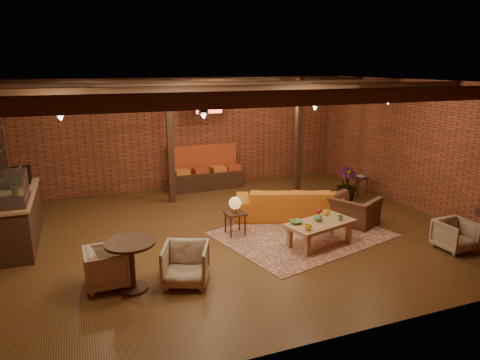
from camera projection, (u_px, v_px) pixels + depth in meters
name	position (u px, v px, depth m)	size (l,w,h in m)	color
floor	(225.00, 233.00, 9.27)	(10.00, 10.00, 0.00)	#371E0D
ceiling	(224.00, 82.00, 8.44)	(10.00, 8.00, 0.02)	black
wall_back	(181.00, 133.00, 12.46)	(10.00, 0.02, 3.20)	brown
wall_front	(329.00, 228.00, 5.24)	(10.00, 0.02, 3.20)	brown
wall_right	(416.00, 146.00, 10.56)	(0.02, 8.00, 3.20)	brown
ceiling_beams	(224.00, 88.00, 8.47)	(9.80, 6.40, 0.22)	black
ceiling_pipe	(202.00, 95.00, 9.97)	(0.12, 0.12, 9.60)	black
post_left	(170.00, 143.00, 11.00)	(0.16, 0.16, 3.20)	black
post_right	(299.00, 138.00, 11.62)	(0.16, 0.16, 3.20)	black
service_counter	(15.00, 206.00, 8.56)	(0.80, 2.50, 1.60)	black
plant_counter	(19.00, 183.00, 8.67)	(0.35, 0.39, 0.30)	#337F33
banquette	(206.00, 172.00, 12.55)	(2.10, 0.70, 1.00)	#AB3B1C
service_sign	(209.00, 110.00, 11.66)	(0.86, 0.06, 0.30)	#FF3619
ceiling_spotlights	(224.00, 100.00, 8.52)	(6.40, 4.40, 0.28)	black
rug	(302.00, 234.00, 9.21)	(3.38, 2.58, 0.01)	maroon
sofa	(289.00, 203.00, 10.16)	(2.51, 0.98, 0.73)	#BD601A
coffee_table	(319.00, 225.00, 8.58)	(1.55, 1.04, 0.74)	#9E6C49
side_table_lamp	(235.00, 206.00, 9.05)	(0.41, 0.41, 0.84)	black
round_table_left	(131.00, 257.00, 6.80)	(0.80, 0.80, 0.84)	black
armchair_a	(107.00, 265.00, 7.00)	(0.70, 0.65, 0.72)	beige
armchair_b	(186.00, 262.00, 7.06)	(0.72, 0.68, 0.75)	beige
armchair_right	(354.00, 206.00, 9.70)	(1.01, 0.66, 0.88)	brown
side_table_book	(358.00, 178.00, 11.94)	(0.56, 0.56, 0.53)	black
armchair_far	(455.00, 234.00, 8.38)	(0.64, 0.60, 0.66)	beige
plant_tall	(349.00, 150.00, 11.16)	(1.54, 1.54, 2.76)	#4C7F4C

